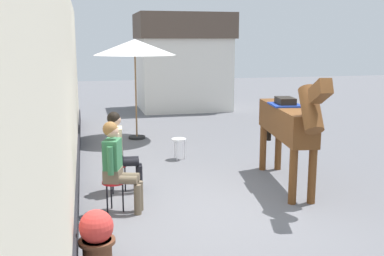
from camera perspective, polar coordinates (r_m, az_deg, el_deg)
ground_plane at (r=9.99m, az=-0.15°, el=-3.90°), size 40.00×40.00×0.00m
pub_facade_wall at (r=7.97m, az=-15.73°, el=3.16°), size 0.34×14.00×3.40m
distant_cottage at (r=17.02m, az=-1.11°, el=8.41°), size 3.40×2.60×3.50m
seated_visitor_near at (r=6.88m, az=-9.37°, el=-4.24°), size 0.61×0.48×1.39m
seated_visitor_far at (r=7.80m, az=-9.02°, el=-2.43°), size 0.61×0.49×1.39m
saddled_horse_center at (r=8.06m, az=11.96°, el=0.68°), size 0.75×2.99×2.06m
flower_planter_near at (r=5.55m, az=-11.83°, el=-12.99°), size 0.43×0.43×0.64m
cafe_parasol at (r=11.86m, az=-7.16°, el=9.92°), size 2.10×2.10×2.58m
spare_stool_white at (r=9.88m, az=-1.66°, el=-1.68°), size 0.32×0.32×0.46m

